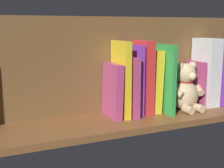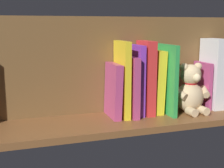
% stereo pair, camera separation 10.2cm
% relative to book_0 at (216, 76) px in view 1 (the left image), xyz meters
% --- Properties ---
extents(ground_plane, '(1.13, 0.25, 0.02)m').
position_rel_book_0_xyz_m(ground_plane, '(0.47, 0.03, -0.12)').
color(ground_plane, brown).
extents(shelf_back_panel, '(1.13, 0.02, 0.35)m').
position_rel_book_0_xyz_m(shelf_back_panel, '(0.47, -0.07, 0.06)').
color(shelf_back_panel, brown).
rests_on(shelf_back_panel, ground_plane).
extents(book_0, '(0.03, 0.12, 0.23)m').
position_rel_book_0_xyz_m(book_0, '(0.00, 0.00, 0.00)').
color(book_0, purple).
rests_on(book_0, ground_plane).
extents(dictionary_thick_white, '(0.06, 0.12, 0.27)m').
position_rel_book_0_xyz_m(dictionary_thick_white, '(0.05, -0.00, 0.02)').
color(dictionary_thick_white, silver).
rests_on(dictionary_thick_white, ground_plane).
extents(book_1, '(0.02, 0.11, 0.18)m').
position_rel_book_0_xyz_m(book_1, '(0.10, -0.01, -0.02)').
color(book_1, '#B23F72').
rests_on(book_1, ground_plane).
extents(teddy_bear, '(0.15, 0.12, 0.18)m').
position_rel_book_0_xyz_m(teddy_bear, '(0.17, 0.03, -0.03)').
color(teddy_bear, '#D1B284').
rests_on(teddy_bear, ground_plane).
extents(book_2, '(0.01, 0.15, 0.25)m').
position_rel_book_0_xyz_m(book_2, '(0.26, 0.01, 0.01)').
color(book_2, green).
rests_on(book_2, ground_plane).
extents(book_3, '(0.04, 0.11, 0.23)m').
position_rel_book_0_xyz_m(book_3, '(0.30, -0.01, 0.00)').
color(book_3, yellow).
rests_on(book_3, ground_plane).
extents(book_4, '(0.03, 0.11, 0.26)m').
position_rel_book_0_xyz_m(book_4, '(0.34, -0.00, 0.02)').
color(book_4, red).
rests_on(book_4, ground_plane).
extents(book_5, '(0.02, 0.11, 0.25)m').
position_rel_book_0_xyz_m(book_5, '(0.37, -0.01, 0.01)').
color(book_5, purple).
rests_on(book_5, ground_plane).
extents(book_6, '(0.02, 0.13, 0.21)m').
position_rel_book_0_xyz_m(book_6, '(0.40, 0.00, -0.01)').
color(book_6, '#B23F72').
rests_on(book_6, ground_plane).
extents(book_7, '(0.02, 0.13, 0.26)m').
position_rel_book_0_xyz_m(book_7, '(0.43, 0.00, 0.02)').
color(book_7, yellow).
rests_on(book_7, ground_plane).
extents(book_8, '(0.03, 0.13, 0.19)m').
position_rel_book_0_xyz_m(book_8, '(0.46, 0.00, -0.02)').
color(book_8, '#B23F72').
rests_on(book_8, ground_plane).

